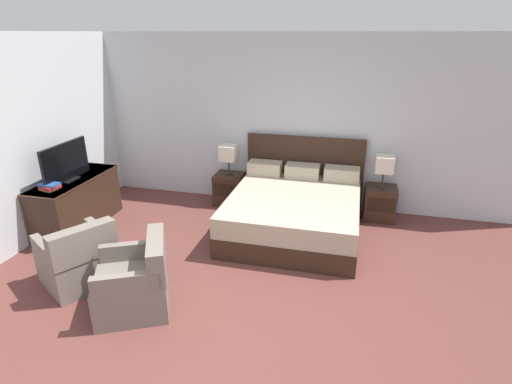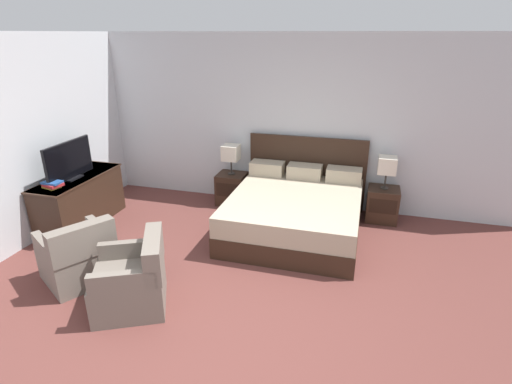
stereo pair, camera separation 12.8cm
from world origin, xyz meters
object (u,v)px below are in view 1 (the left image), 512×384
object	(u,v)px
table_lamp_right	(385,164)
armchair_companion	(136,283)
book_blue_cover	(50,187)
armchair_by_window	(79,260)
bed	(294,210)
tv	(66,163)
book_small_top	(49,184)
dresser	(77,202)
book_red_cover	(49,189)
nightstand_left	(229,189)
table_lamp_left	(228,153)
nightstand_right	(380,203)

from	to	relation	value
table_lamp_right	armchair_companion	bearing A→B (deg)	-131.27
book_blue_cover	armchair_by_window	world-z (taller)	book_blue_cover
bed	book_blue_cover	world-z (taller)	bed
tv	book_small_top	distance (m)	0.41
tv	armchair_by_window	distance (m)	1.61
dresser	armchair_by_window	world-z (taller)	armchair_by_window
table_lamp_right	armchair_by_window	xyz separation A→B (m)	(-3.26, -2.53, -0.56)
book_red_cover	book_small_top	distance (m)	0.07
bed	tv	size ratio (longest dim) A/B	2.27
bed	table_lamp_right	world-z (taller)	bed
nightstand_left	armchair_by_window	world-z (taller)	armchair_by_window
table_lamp_right	dresser	xyz separation A→B (m)	(-4.18, -1.32, -0.47)
book_blue_cover	tv	bearing A→B (deg)	91.82
table_lamp_left	book_small_top	world-z (taller)	table_lamp_left
nightstand_right	book_red_cover	world-z (taller)	book_red_cover
armchair_by_window	tv	bearing A→B (deg)	128.77
bed	book_blue_cover	xyz separation A→B (m)	(-2.99, -1.07, 0.47)
bed	book_red_cover	bearing A→B (deg)	-160.47
bed	table_lamp_right	size ratio (longest dim) A/B	4.12
bed	nightstand_right	distance (m)	1.36
nightstand_left	tv	bearing A→B (deg)	-142.72
nightstand_left	dresser	world-z (taller)	dresser
book_blue_cover	armchair_companion	xyz separation A→B (m)	(1.73, -1.00, -0.49)
book_blue_cover	armchair_by_window	bearing A→B (deg)	-40.42
table_lamp_right	armchair_by_window	distance (m)	4.17
armchair_by_window	armchair_companion	world-z (taller)	same
armchair_by_window	armchair_companion	xyz separation A→B (m)	(0.83, -0.24, 0.00)
nightstand_left	book_small_top	xyz separation A→B (m)	(-1.83, -1.76, 0.56)
armchair_by_window	armchair_companion	distance (m)	0.87
book_small_top	armchair_companion	xyz separation A→B (m)	(1.74, -1.00, -0.52)
dresser	tv	distance (m)	0.61
dresser	armchair_by_window	distance (m)	1.52
nightstand_left	book_red_cover	bearing A→B (deg)	-136.34
nightstand_left	armchair_by_window	xyz separation A→B (m)	(-0.92, -2.53, 0.03)
book_small_top	armchair_companion	bearing A→B (deg)	-30.08
armchair_by_window	book_blue_cover	bearing A→B (deg)	139.58
book_red_cover	nightstand_left	bearing A→B (deg)	43.66
bed	armchair_companion	bearing A→B (deg)	-121.28
nightstand_left	book_blue_cover	bearing A→B (deg)	-135.93
book_blue_cover	nightstand_right	bearing A→B (deg)	22.97
table_lamp_left	book_small_top	distance (m)	2.54
book_blue_cover	book_small_top	bearing A→B (deg)	180.00
bed	armchair_companion	xyz separation A→B (m)	(-1.26, -2.08, -0.02)
bed	armchair_by_window	size ratio (longest dim) A/B	2.08
book_red_cover	nightstand_right	bearing A→B (deg)	22.84
bed	armchair_by_window	world-z (taller)	bed
nightstand_left	table_lamp_left	distance (m)	0.60
dresser	armchair_companion	size ratio (longest dim) A/B	1.52
book_blue_cover	book_small_top	xyz separation A→B (m)	(-0.00, 0.00, 0.03)
bed	tv	distance (m)	3.16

